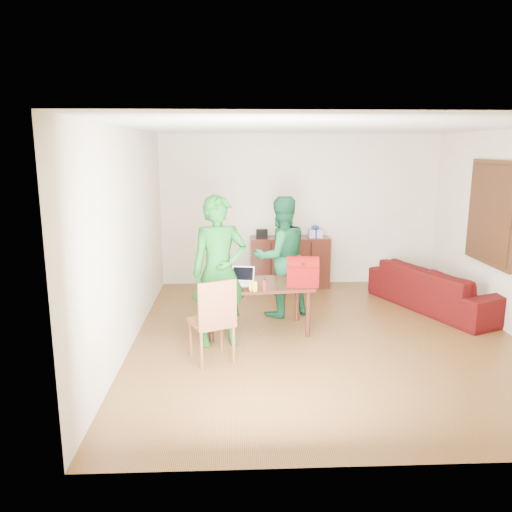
{
  "coord_description": "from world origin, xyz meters",
  "views": [
    {
      "loc": [
        -1.18,
        -6.19,
        2.45
      ],
      "look_at": [
        -0.89,
        0.47,
        1.0
      ],
      "focal_mm": 35.0,
      "sensor_mm": 36.0,
      "label": 1
    }
  ],
  "objects_px": {
    "bottle": "(264,285)",
    "sofa": "(437,288)",
    "table": "(257,289)",
    "red_bag": "(303,274)",
    "chair": "(212,337)",
    "person_near": "(219,272)",
    "person_far": "(281,257)",
    "laptop": "(242,281)"
  },
  "relations": [
    {
      "from": "chair",
      "to": "red_bag",
      "type": "xyz_separation_m",
      "value": [
        1.16,
        0.82,
        0.53
      ]
    },
    {
      "from": "bottle",
      "to": "sofa",
      "type": "height_order",
      "value": "bottle"
    },
    {
      "from": "person_near",
      "to": "laptop",
      "type": "distance_m",
      "value": 0.55
    },
    {
      "from": "table",
      "to": "chair",
      "type": "height_order",
      "value": "chair"
    },
    {
      "from": "table",
      "to": "bottle",
      "type": "bearing_deg",
      "value": -83.72
    },
    {
      "from": "person_far",
      "to": "sofa",
      "type": "xyz_separation_m",
      "value": [
        2.46,
        0.18,
        -0.56
      ]
    },
    {
      "from": "table",
      "to": "chair",
      "type": "relative_size",
      "value": 1.5
    },
    {
      "from": "red_bag",
      "to": "sofa",
      "type": "distance_m",
      "value": 2.5
    },
    {
      "from": "table",
      "to": "person_far",
      "type": "height_order",
      "value": "person_far"
    },
    {
      "from": "table",
      "to": "chair",
      "type": "bearing_deg",
      "value": -126.57
    },
    {
      "from": "person_near",
      "to": "person_far",
      "type": "relative_size",
      "value": 1.07
    },
    {
      "from": "table",
      "to": "red_bag",
      "type": "distance_m",
      "value": 0.66
    },
    {
      "from": "red_bag",
      "to": "sofa",
      "type": "bearing_deg",
      "value": 29.99
    },
    {
      "from": "laptop",
      "to": "bottle",
      "type": "xyz_separation_m",
      "value": [
        0.29,
        -0.35,
        0.04
      ]
    },
    {
      "from": "chair",
      "to": "sofa",
      "type": "relative_size",
      "value": 0.44
    },
    {
      "from": "chair",
      "to": "sofa",
      "type": "bearing_deg",
      "value": 4.4
    },
    {
      "from": "person_near",
      "to": "bottle",
      "type": "xyz_separation_m",
      "value": [
        0.57,
        0.06,
        -0.2
      ]
    },
    {
      "from": "person_far",
      "to": "red_bag",
      "type": "xyz_separation_m",
      "value": [
        0.22,
        -0.8,
        -0.06
      ]
    },
    {
      "from": "person_near",
      "to": "sofa",
      "type": "distance_m",
      "value": 3.62
    },
    {
      "from": "chair",
      "to": "red_bag",
      "type": "bearing_deg",
      "value": 11.71
    },
    {
      "from": "table",
      "to": "bottle",
      "type": "xyz_separation_m",
      "value": [
        0.08,
        -0.38,
        0.16
      ]
    },
    {
      "from": "person_near",
      "to": "bottle",
      "type": "height_order",
      "value": "person_near"
    },
    {
      "from": "table",
      "to": "person_far",
      "type": "xyz_separation_m",
      "value": [
        0.38,
        0.67,
        0.3
      ]
    },
    {
      "from": "person_near",
      "to": "red_bag",
      "type": "relative_size",
      "value": 4.55
    },
    {
      "from": "table",
      "to": "bottle",
      "type": "relative_size",
      "value": 9.23
    },
    {
      "from": "red_bag",
      "to": "sofa",
      "type": "xyz_separation_m",
      "value": [
        2.24,
        0.98,
        -0.5
      ]
    },
    {
      "from": "laptop",
      "to": "red_bag",
      "type": "bearing_deg",
      "value": 3.23
    },
    {
      "from": "chair",
      "to": "laptop",
      "type": "height_order",
      "value": "chair"
    },
    {
      "from": "chair",
      "to": "person_far",
      "type": "xyz_separation_m",
      "value": [
        0.95,
        1.62,
        0.6
      ]
    },
    {
      "from": "chair",
      "to": "sofa",
      "type": "xyz_separation_m",
      "value": [
        3.4,
        1.8,
        0.04
      ]
    },
    {
      "from": "table",
      "to": "laptop",
      "type": "bearing_deg",
      "value": -176.75
    },
    {
      "from": "red_bag",
      "to": "person_far",
      "type": "bearing_deg",
      "value": 111.48
    },
    {
      "from": "sofa",
      "to": "laptop",
      "type": "bearing_deg",
      "value": 83.02
    },
    {
      "from": "table",
      "to": "sofa",
      "type": "relative_size",
      "value": 0.67
    },
    {
      "from": "laptop",
      "to": "person_far",
      "type": "bearing_deg",
      "value": 60.23
    },
    {
      "from": "person_near",
      "to": "person_far",
      "type": "xyz_separation_m",
      "value": [
        0.87,
        1.12,
        -0.06
      ]
    },
    {
      "from": "person_far",
      "to": "person_near",
      "type": "bearing_deg",
      "value": 30.74
    },
    {
      "from": "bottle",
      "to": "sofa",
      "type": "relative_size",
      "value": 0.07
    },
    {
      "from": "table",
      "to": "person_far",
      "type": "bearing_deg",
      "value": 54.31
    },
    {
      "from": "laptop",
      "to": "red_bag",
      "type": "distance_m",
      "value": 0.82
    },
    {
      "from": "person_far",
      "to": "red_bag",
      "type": "height_order",
      "value": "person_far"
    },
    {
      "from": "person_far",
      "to": "laptop",
      "type": "xyz_separation_m",
      "value": [
        -0.59,
        -0.71,
        -0.17
      ]
    }
  ]
}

